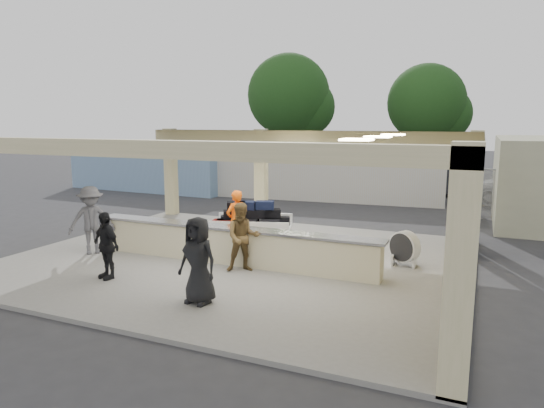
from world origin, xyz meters
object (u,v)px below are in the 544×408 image
at_px(passenger_a, 243,237).
at_px(container_blue, 149,168).
at_px(passenger_b, 106,245).
at_px(car_white_a, 539,192).
at_px(car_dark, 453,183).
at_px(container_white, 328,175).
at_px(drum_fan, 404,247).
at_px(baggage_counter, 230,245).
at_px(passenger_d, 198,260).
at_px(baggage_handler, 236,221).
at_px(luggage_cart, 251,221).
at_px(passenger_c, 91,220).

height_order(passenger_a, container_blue, container_blue).
xyz_separation_m(passenger_b, car_white_a, (10.52, 15.70, -0.18)).
distance_m(car_dark, container_white, 6.58).
bearing_deg(drum_fan, baggage_counter, -129.69).
relative_size(passenger_d, container_white, 0.16).
relative_size(passenger_a, passenger_d, 0.96).
relative_size(baggage_handler, container_blue, 0.18).
distance_m(baggage_counter, car_dark, 16.09).
distance_m(luggage_cart, car_dark, 14.42).
distance_m(drum_fan, container_blue, 18.26).
distance_m(baggage_handler, passenger_a, 1.94).
bearing_deg(passenger_d, baggage_counter, 112.55).
relative_size(drum_fan, container_blue, 0.10).
bearing_deg(passenger_b, baggage_counter, 64.27).
xyz_separation_m(drum_fan, car_dark, (0.41, 13.81, 0.12)).
height_order(passenger_b, car_dark, passenger_b).
distance_m(container_white, container_blue, 10.25).
bearing_deg(car_dark, container_blue, 134.41).
bearing_deg(drum_fan, passenger_d, -98.68).
bearing_deg(baggage_counter, container_white, 94.69).
xyz_separation_m(car_white_a, car_dark, (-3.75, 2.00, -0.02)).
bearing_deg(passenger_b, passenger_a, 49.99).
bearing_deg(passenger_c, baggage_counter, -38.89).
distance_m(baggage_counter, passenger_b, 3.12).
relative_size(passenger_b, container_white, 0.15).
bearing_deg(passenger_c, drum_fan, -33.50).
relative_size(drum_fan, car_white_a, 0.18).
bearing_deg(passenger_d, container_blue, 137.50).
height_order(passenger_c, passenger_d, passenger_c).
relative_size(passenger_b, car_white_a, 0.32).
height_order(passenger_c, container_blue, container_blue).
relative_size(baggage_counter, passenger_c, 4.25).
height_order(passenger_c, car_dark, passenger_c).
bearing_deg(container_white, baggage_handler, -91.33).
distance_m(car_white_a, container_white, 9.53).
distance_m(passenger_b, car_dark, 18.95).
height_order(drum_fan, passenger_b, passenger_b).
height_order(baggage_counter, passenger_b, passenger_b).
height_order(luggage_cart, car_white_a, car_white_a).
xyz_separation_m(car_white_a, container_blue, (-19.64, -2.14, 0.52)).
distance_m(passenger_a, car_white_a, 15.94).
bearing_deg(container_white, car_dark, 25.62).
bearing_deg(passenger_b, car_white_a, 72.69).
bearing_deg(baggage_counter, passenger_c, -169.89).
relative_size(baggage_counter, baggage_handler, 4.61).
bearing_deg(passenger_b, luggage_cart, 83.07).
xyz_separation_m(baggage_handler, container_blue, (-10.79, 10.11, 0.26)).
height_order(passenger_b, passenger_c, passenger_c).
relative_size(car_white_a, container_blue, 0.53).
xyz_separation_m(passenger_a, passenger_c, (-4.67, -0.22, 0.10)).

